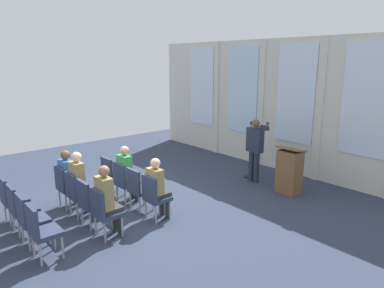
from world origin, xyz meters
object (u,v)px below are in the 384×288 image
at_px(chair_r0_c1, 124,180).
at_px(chair_r2_c0, 11,197).
at_px(speaker, 255,146).
at_px(audience_r1_c1, 80,181).
at_px(chair_r2_c2, 29,217).
at_px(mic_stand, 249,165).
at_px(chair_r1_c3, 104,210).
at_px(lectern, 289,171).
at_px(chair_r0_c0, 111,174).
at_px(chair_r2_c1, 19,206).
at_px(chair_r1_c1, 77,192).
at_px(audience_r1_c3, 107,198).
at_px(chair_r0_c3, 154,195).
at_px(audience_r0_c3, 157,185).
at_px(chair_r2_c3, 41,229).
at_px(audience_r1_c0, 69,175).
at_px(audience_r0_c1, 127,171).
at_px(chair_r1_c2, 89,200).
at_px(chair_r1_c0, 66,184).
at_px(chair_r0_c2, 138,187).

bearing_deg(chair_r0_c1, chair_r2_c0, -105.01).
distance_m(speaker, chair_r2_c0, 5.73).
bearing_deg(audience_r1_c1, chair_r2_c2, -63.43).
bearing_deg(mic_stand, chair_r1_c3, -84.24).
bearing_deg(lectern, chair_r0_c0, -128.81).
height_order(chair_r2_c0, chair_r2_c1, same).
relative_size(chair_r1_c1, chair_r2_c2, 1.00).
distance_m(speaker, audience_r1_c3, 4.33).
bearing_deg(chair_r0_c3, audience_r0_c3, 90.00).
height_order(chair_r1_c3, chair_r2_c3, same).
distance_m(audience_r1_c0, chair_r2_c0, 1.19).
bearing_deg(audience_r0_c3, audience_r0_c1, -179.92).
distance_m(chair_r0_c1, chair_r1_c2, 1.24).
bearing_deg(chair_r0_c1, chair_r2_c2, -74.99).
distance_m(audience_r0_c3, audience_r1_c0, 2.07).
xyz_separation_m(audience_r0_c1, chair_r1_c0, (-0.58, -1.17, -0.19)).
distance_m(audience_r0_c3, chair_r2_c2, 2.35).
relative_size(chair_r1_c0, chair_r2_c0, 1.00).
height_order(chair_r0_c1, chair_r2_c2, same).
distance_m(lectern, chair_r1_c1, 4.86).
height_order(lectern, chair_r0_c3, lectern).
bearing_deg(chair_r2_c3, audience_r0_c1, 117.33).
distance_m(chair_r0_c1, audience_r1_c1, 1.03).
relative_size(speaker, chair_r1_c1, 1.78).
distance_m(chair_r1_c0, chair_r2_c3, 2.07).
height_order(chair_r2_c1, chair_r2_c2, same).
relative_size(chair_r1_c1, audience_r1_c3, 0.70).
height_order(lectern, chair_r2_c1, lectern).
xyz_separation_m(speaker, chair_r0_c3, (0.16, -3.31, -0.44)).
bearing_deg(chair_r2_c0, chair_r1_c1, 61.79).
bearing_deg(chair_r2_c1, chair_r2_c3, 0.00).
height_order(chair_r0_c3, chair_r1_c0, same).
bearing_deg(audience_r1_c3, chair_r1_c0, -177.40).
height_order(speaker, audience_r0_c3, speaker).
distance_m(chair_r0_c0, chair_r1_c2, 1.60).
distance_m(chair_r0_c1, audience_r0_c1, 0.21).
distance_m(chair_r0_c1, chair_r2_c0, 2.26).
height_order(chair_r0_c0, chair_r1_c1, same).
distance_m(audience_r1_c1, chair_r1_c2, 0.63).
xyz_separation_m(chair_r1_c1, audience_r1_c3, (1.17, 0.08, 0.21)).
bearing_deg(audience_r1_c0, mic_stand, 73.92).
bearing_deg(audience_r1_c3, audience_r0_c1, 136.95).
xyz_separation_m(audience_r1_c1, chair_r2_c0, (-0.58, -1.17, -0.22)).
xyz_separation_m(lectern, chair_r2_c2, (-1.49, -5.49, -0.02)).
relative_size(speaker, chair_r0_c1, 1.78).
bearing_deg(chair_r0_c3, audience_r0_c1, 175.99).
bearing_deg(chair_r0_c3, chair_r1_c3, -90.00).
xyz_separation_m(chair_r0_c2, chair_r2_c3, (0.58, -2.18, 0.00)).
height_order(chair_r0_c3, audience_r1_c0, audience_r1_c0).
bearing_deg(audience_r1_c3, speaker, 92.17).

